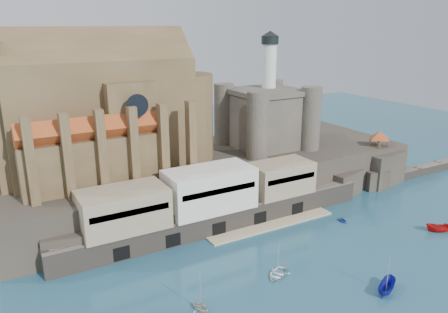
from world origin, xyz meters
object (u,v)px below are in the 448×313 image
castle_keep (266,115)px  pavilion (380,136)px  boat_2 (386,292)px  church (110,116)px

castle_keep → pavilion: size_ratio=4.58×
castle_keep → boat_2: (-12.29, -51.56, -18.31)m
castle_keep → pavilion: (25.92, -15.08, -5.59)m
church → pavilion: 68.65m
castle_keep → boat_2: bearing=-103.4°
castle_keep → boat_2: castle_keep is taller
pavilion → boat_2: pavilion is taller
castle_keep → pavilion: castle_keep is taller
boat_2 → church: bearing=3.0°
church → boat_2: bearing=-61.9°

